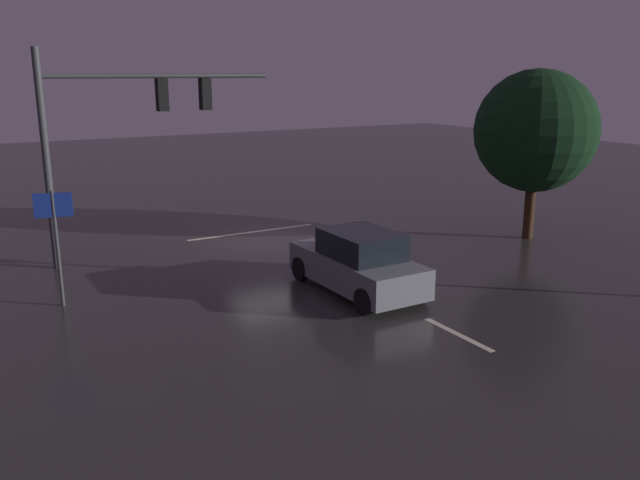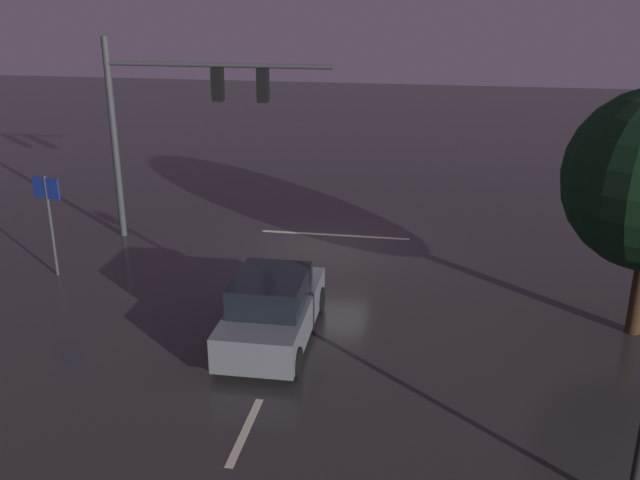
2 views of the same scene
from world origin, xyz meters
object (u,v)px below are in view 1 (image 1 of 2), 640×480
traffic_signal_assembly (123,118)px  car_approaching (358,263)px  route_sign (55,224)px  tree_left_near (536,131)px

traffic_signal_assembly → car_approaching: 8.57m
car_approaching → route_sign: route_sign is taller
traffic_signal_assembly → route_sign: 5.04m
traffic_signal_assembly → car_approaching: (-4.38, 6.42, -3.59)m
car_approaching → route_sign: (7.09, -2.83, 1.33)m
traffic_signal_assembly → car_approaching: size_ratio=1.64×
route_sign → traffic_signal_assembly: bearing=-127.0°
car_approaching → route_sign: bearing=-21.8°
traffic_signal_assembly → route_sign: size_ratio=2.43×
traffic_signal_assembly → tree_left_near: 13.66m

